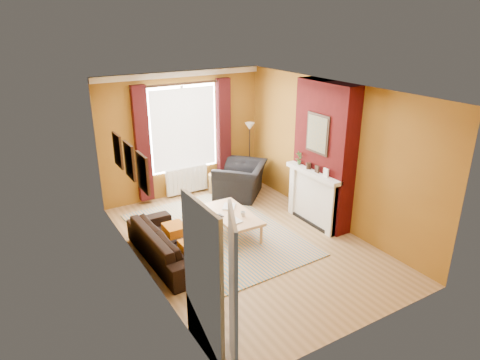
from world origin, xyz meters
The scene contains 12 objects.
ground centered at (0.00, 0.00, 0.00)m, with size 5.50×5.50×0.00m, color olive.
room_walls centered at (0.64, 0.27, 1.38)m, with size 3.82×5.54×2.83m.
striped_rug centered at (-0.34, 0.57, 0.01)m, with size 2.70×3.63×0.02m.
sofa centered at (-1.42, 0.21, 0.30)m, with size 2.04×0.80×0.60m, color black.
armchair centered at (1.02, 1.94, 0.39)m, with size 1.19×1.04×0.77m, color black.
coffee_table centered at (-0.08, 0.41, 0.40)m, with size 0.70×1.35×0.45m.
wicker_stool centered at (0.63, 2.39, 0.23)m, with size 0.40×0.40×0.45m.
floor_lamp centered at (1.55, 2.40, 1.23)m, with size 0.27×0.27×1.56m.
book_a centered at (-0.28, 0.08, 0.46)m, with size 0.18×0.24×0.02m, color #999999.
book_b centered at (-0.09, 0.74, 0.46)m, with size 0.23×0.31×0.02m, color #999999.
mug centered at (0.03, 0.18, 0.49)m, with size 0.10×0.10×0.09m, color #999999.
tv_remote centered at (-0.32, 0.42, 0.46)m, with size 0.07×0.15×0.02m.
Camera 1 is at (-3.66, -5.88, 3.92)m, focal length 32.00 mm.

